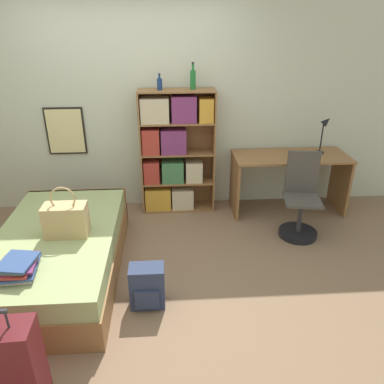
{
  "coord_description": "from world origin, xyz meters",
  "views": [
    {
      "loc": [
        0.4,
        -3.0,
        2.25
      ],
      "look_at": [
        0.61,
        0.19,
        0.75
      ],
      "focal_mm": 35.0,
      "sensor_mm": 36.0,
      "label": 1
    }
  ],
  "objects_px": {
    "bookcase": "(173,152)",
    "desk": "(289,171)",
    "desk_chair": "(300,209)",
    "backpack": "(147,286)",
    "bottle_green": "(160,84)",
    "desk_lamp": "(325,128)",
    "bed": "(59,253)",
    "book_stack_on_bed": "(19,267)",
    "handbag": "(66,219)",
    "bottle_brown": "(193,79)"
  },
  "relations": [
    {
      "from": "desk_chair",
      "to": "backpack",
      "type": "xyz_separation_m",
      "value": [
        -1.65,
        -1.06,
        -0.13
      ]
    },
    {
      "from": "book_stack_on_bed",
      "to": "desk",
      "type": "xyz_separation_m",
      "value": [
        2.64,
        1.77,
        0.0
      ]
    },
    {
      "from": "desk_lamp",
      "to": "backpack",
      "type": "bearing_deg",
      "value": -140.67
    },
    {
      "from": "desk",
      "to": "backpack",
      "type": "bearing_deg",
      "value": -135.73
    },
    {
      "from": "bed",
      "to": "desk_chair",
      "type": "distance_m",
      "value": 2.57
    },
    {
      "from": "bottle_brown",
      "to": "desk_chair",
      "type": "relative_size",
      "value": 0.31
    },
    {
      "from": "bookcase",
      "to": "desk",
      "type": "distance_m",
      "value": 1.45
    },
    {
      "from": "bottle_green",
      "to": "desk",
      "type": "xyz_separation_m",
      "value": [
        1.55,
        -0.13,
        -1.05
      ]
    },
    {
      "from": "bottle_green",
      "to": "desk_lamp",
      "type": "height_order",
      "value": "bottle_green"
    },
    {
      "from": "bed",
      "to": "desk_lamp",
      "type": "bearing_deg",
      "value": 22.74
    },
    {
      "from": "desk_chair",
      "to": "handbag",
      "type": "bearing_deg",
      "value": -165.1
    },
    {
      "from": "bed",
      "to": "bottle_green",
      "type": "distance_m",
      "value": 2.11
    },
    {
      "from": "desk_chair",
      "to": "bed",
      "type": "bearing_deg",
      "value": -166.89
    },
    {
      "from": "bed",
      "to": "desk_lamp",
      "type": "relative_size",
      "value": 4.17
    },
    {
      "from": "bookcase",
      "to": "bottle_brown",
      "type": "relative_size",
      "value": 5.09
    },
    {
      "from": "desk",
      "to": "bottle_brown",
      "type": "bearing_deg",
      "value": 172.46
    },
    {
      "from": "handbag",
      "to": "desk",
      "type": "distance_m",
      "value": 2.69
    },
    {
      "from": "bottle_brown",
      "to": "backpack",
      "type": "height_order",
      "value": "bottle_brown"
    },
    {
      "from": "book_stack_on_bed",
      "to": "bottle_green",
      "type": "height_order",
      "value": "bottle_green"
    },
    {
      "from": "book_stack_on_bed",
      "to": "bookcase",
      "type": "relative_size",
      "value": 0.25
    },
    {
      "from": "desk",
      "to": "desk_chair",
      "type": "distance_m",
      "value": 0.62
    },
    {
      "from": "handbag",
      "to": "desk_chair",
      "type": "distance_m",
      "value": 2.47
    },
    {
      "from": "bottle_green",
      "to": "bottle_brown",
      "type": "bearing_deg",
      "value": 3.86
    },
    {
      "from": "desk_lamp",
      "to": "book_stack_on_bed",
      "type": "bearing_deg",
      "value": -148.98
    },
    {
      "from": "bottle_green",
      "to": "desk_lamp",
      "type": "distance_m",
      "value": 2.02
    },
    {
      "from": "bottle_green",
      "to": "desk_lamp",
      "type": "xyz_separation_m",
      "value": [
        1.95,
        -0.07,
        -0.52
      ]
    },
    {
      "from": "bottle_green",
      "to": "handbag",
      "type": "bearing_deg",
      "value": -122.27
    },
    {
      "from": "bed",
      "to": "bottle_brown",
      "type": "relative_size",
      "value": 6.51
    },
    {
      "from": "bed",
      "to": "handbag",
      "type": "xyz_separation_m",
      "value": [
        0.13,
        -0.05,
        0.39
      ]
    },
    {
      "from": "handbag",
      "to": "bottle_green",
      "type": "distance_m",
      "value": 1.85
    },
    {
      "from": "desk_chair",
      "to": "desk_lamp",
      "type": "bearing_deg",
      "value": 56.4
    },
    {
      "from": "bottle_green",
      "to": "backpack",
      "type": "bearing_deg",
      "value": -94.31
    },
    {
      "from": "desk",
      "to": "desk_lamp",
      "type": "xyz_separation_m",
      "value": [
        0.39,
        0.06,
        0.52
      ]
    },
    {
      "from": "bed",
      "to": "book_stack_on_bed",
      "type": "relative_size",
      "value": 5.12
    },
    {
      "from": "desk_lamp",
      "to": "bottle_brown",
      "type": "bearing_deg",
      "value": 176.54
    },
    {
      "from": "bottle_green",
      "to": "desk_lamp",
      "type": "relative_size",
      "value": 0.39
    },
    {
      "from": "book_stack_on_bed",
      "to": "desk_chair",
      "type": "bearing_deg",
      "value": 24.36
    },
    {
      "from": "desk",
      "to": "book_stack_on_bed",
      "type": "bearing_deg",
      "value": -146.26
    },
    {
      "from": "desk_chair",
      "to": "backpack",
      "type": "bearing_deg",
      "value": -147.31
    },
    {
      "from": "bottle_brown",
      "to": "desk_chair",
      "type": "bearing_deg",
      "value": -32.87
    },
    {
      "from": "bottle_green",
      "to": "desk_chair",
      "type": "bearing_deg",
      "value": -25.17
    },
    {
      "from": "backpack",
      "to": "book_stack_on_bed",
      "type": "bearing_deg",
      "value": -172.85
    },
    {
      "from": "bed",
      "to": "bottle_brown",
      "type": "bearing_deg",
      "value": 44.34
    },
    {
      "from": "desk",
      "to": "desk_lamp",
      "type": "height_order",
      "value": "desk_lamp"
    },
    {
      "from": "desk_lamp",
      "to": "backpack",
      "type": "xyz_separation_m",
      "value": [
        -2.08,
        -1.71,
        -0.86
      ]
    },
    {
      "from": "bottle_brown",
      "to": "desk_chair",
      "type": "xyz_separation_m",
      "value": [
        1.15,
        -0.74,
        -1.3
      ]
    },
    {
      "from": "handbag",
      "to": "book_stack_on_bed",
      "type": "height_order",
      "value": "handbag"
    },
    {
      "from": "book_stack_on_bed",
      "to": "bottle_green",
      "type": "relative_size",
      "value": 2.06
    },
    {
      "from": "desk",
      "to": "backpack",
      "type": "relative_size",
      "value": 3.64
    },
    {
      "from": "bottle_brown",
      "to": "desk",
      "type": "distance_m",
      "value": 1.61
    }
  ]
}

